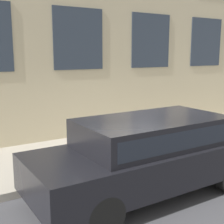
% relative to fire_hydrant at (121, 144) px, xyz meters
% --- Properties ---
extents(ground_plane, '(80.00, 80.00, 0.00)m').
position_rel_fire_hydrant_xyz_m(ground_plane, '(-0.57, -0.11, -0.56)').
color(ground_plane, '#47474C').
extents(sidewalk, '(3.17, 60.00, 0.17)m').
position_rel_fire_hydrant_xyz_m(sidewalk, '(1.02, -0.11, -0.47)').
color(sidewalk, '#A8A093').
rests_on(sidewalk, ground_plane).
extents(fire_hydrant, '(0.37, 0.48, 0.76)m').
position_rel_fire_hydrant_xyz_m(fire_hydrant, '(0.00, 0.00, 0.00)').
color(fire_hydrant, gray).
rests_on(fire_hydrant, sidewalk).
extents(person, '(0.26, 0.17, 1.07)m').
position_rel_fire_hydrant_xyz_m(person, '(0.24, 0.38, 0.26)').
color(person, '#726651').
rests_on(person, sidewalk).
extents(parked_truck_charcoal_near, '(1.92, 4.97, 1.61)m').
position_rel_fire_hydrant_xyz_m(parked_truck_charcoal_near, '(-1.76, 0.46, 0.38)').
color(parked_truck_charcoal_near, black).
rests_on(parked_truck_charcoal_near, ground_plane).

